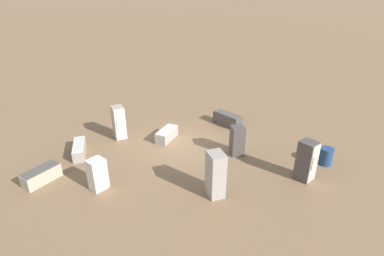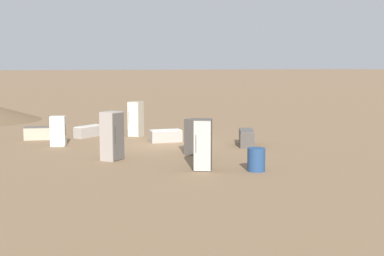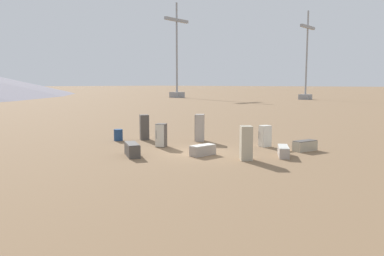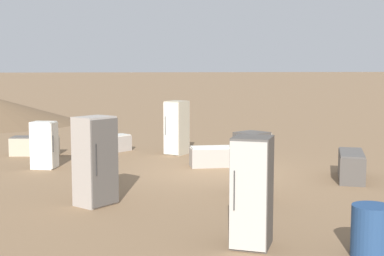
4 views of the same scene
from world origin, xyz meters
name	(u,v)px [view 2 (image 2 of 4)]	position (x,y,z in m)	size (l,w,h in m)	color
ground_plane	(165,145)	(0.00, 0.00, 0.00)	(1000.00, 1000.00, 0.00)	#846647
discarded_fridge_0	(40,133)	(-4.75, 4.81, 0.32)	(1.71, 1.11, 0.65)	#B2A88E
discarded_fridge_1	(203,145)	(-1.60, -6.27, 0.92)	(0.92, 0.95, 1.85)	#4C4742
discarded_fridge_2	(166,136)	(0.45, 0.85, 0.30)	(1.63, 0.88, 0.61)	#A89E93
discarded_fridge_3	(195,137)	(-0.15, -3.10, 0.76)	(0.88, 0.85, 1.52)	#4C4742
discarded_fridge_4	(136,119)	(-0.03, 3.47, 0.93)	(0.97, 0.96, 1.86)	#B2A88E
discarded_fridge_5	(246,138)	(3.22, -2.12, 0.37)	(1.52, 1.91, 0.75)	#4C4742
discarded_fridge_6	(89,131)	(-2.25, 4.60, 0.30)	(1.83, 1.39, 0.60)	#A89E93
discarded_fridge_7	(58,131)	(-4.54, 2.14, 0.70)	(0.85, 0.78, 1.41)	silver
discarded_fridge_8	(112,136)	(-3.69, -2.69, 0.97)	(1.00, 0.97, 1.94)	#A89E93
rusty_barrel	(256,160)	(-0.02, -7.35, 0.42)	(0.64, 0.64, 0.83)	navy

